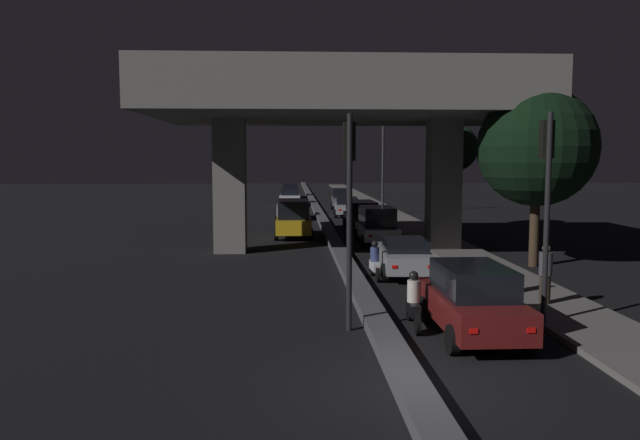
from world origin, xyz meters
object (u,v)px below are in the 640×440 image
at_px(car_silver_second, 404,255).
at_px(pedestrian_on_sidewalk, 545,274).
at_px(traffic_light_right_of_median, 547,182).
at_px(car_dark_red_lead, 472,299).
at_px(street_lamp, 378,149).
at_px(car_black_fourth_oncoming, 290,191).
at_px(car_dark_green_fourth, 361,214).
at_px(car_white_third_oncoming, 290,197).
at_px(car_taxi_yellow_lead_oncoming, 294,218).
at_px(car_white_third, 377,224).
at_px(motorcycle_white_filtering_mid, 375,263).
at_px(car_silver_fifth, 347,206).
at_px(car_grey_sixth, 341,198).
at_px(car_silver_second_oncoming, 289,208).
at_px(motorcycle_black_filtering_near, 413,304).
at_px(traffic_light_left_of_median, 349,184).

distance_m(car_silver_second, pedestrian_on_sidewalk, 6.21).
relative_size(traffic_light_right_of_median, car_dark_red_lead, 1.27).
xyz_separation_m(street_lamp, car_black_fourth_oncoming, (-6.81, 21.40, -4.29)).
distance_m(car_dark_green_fourth, car_white_third_oncoming, 20.12).
relative_size(traffic_light_right_of_median, car_white_third_oncoming, 1.24).
height_order(street_lamp, car_taxi_yellow_lead_oncoming, street_lamp).
height_order(street_lamp, car_silver_second, street_lamp).
xyz_separation_m(traffic_light_right_of_median, car_white_third, (-2.01, 16.12, -2.73)).
bearing_deg(car_taxi_yellow_lead_oncoming, motorcycle_white_filtering_mid, 13.70).
bearing_deg(car_dark_green_fourth, car_silver_second, 178.12).
relative_size(car_dark_red_lead, car_silver_fifth, 0.90).
bearing_deg(motorcycle_white_filtering_mid, car_white_third_oncoming, 2.31).
bearing_deg(motorcycle_white_filtering_mid, traffic_light_right_of_median, -155.08).
bearing_deg(pedestrian_on_sidewalk, car_grey_sixth, 94.35).
bearing_deg(car_grey_sixth, car_white_third, -177.48).
xyz_separation_m(car_dark_green_fourth, car_silver_fifth, (-0.13, 8.76, -0.16)).
xyz_separation_m(traffic_light_right_of_median, car_dark_green_fourth, (-2.06, 22.75, -2.80)).
bearing_deg(car_silver_second, car_black_fourth_oncoming, 7.93).
relative_size(car_silver_fifth, motorcycle_white_filtering_mid, 2.69).
distance_m(car_dark_red_lead, car_silver_second, 8.06).
distance_m(car_silver_second_oncoming, motorcycle_black_filtering_near, 29.53).
relative_size(car_black_fourth_oncoming, motorcycle_black_filtering_near, 2.27).
bearing_deg(car_silver_second, car_white_third, 1.36).
bearing_deg(traffic_light_right_of_median, car_white_third_oncoming, 98.68).
height_order(car_silver_second_oncoming, motorcycle_white_filtering_mid, car_silver_second_oncoming).
bearing_deg(car_white_third_oncoming, traffic_light_left_of_median, 3.21).
bearing_deg(car_silver_second_oncoming, car_dark_green_fourth, 33.47).
relative_size(traffic_light_left_of_median, car_taxi_yellow_lead_oncoming, 1.21).
bearing_deg(car_dark_green_fourth, motorcycle_white_filtering_mid, 173.93).
distance_m(car_silver_second, car_silver_fifth, 24.20).
distance_m(traffic_light_left_of_median, car_white_third_oncoming, 42.50).
bearing_deg(street_lamp, traffic_light_left_of_median, -99.27).
height_order(traffic_light_right_of_median, car_silver_fifth, traffic_light_right_of_median).
bearing_deg(car_white_third, car_dark_red_lead, 179.33).
distance_m(car_dark_red_lead, car_black_fourth_oncoming, 55.02).
height_order(car_dark_red_lead, car_taxi_yellow_lead_oncoming, car_taxi_yellow_lead_oncoming).
relative_size(car_grey_sixth, car_black_fourth_oncoming, 0.99).
bearing_deg(car_silver_fifth, car_white_third, -176.92).
xyz_separation_m(car_black_fourth_oncoming, motorcycle_white_filtering_mid, (3.03, -47.52, -0.21)).
xyz_separation_m(street_lamp, pedestrian_on_sidewalk, (0.52, -30.77, -4.10)).
bearing_deg(car_silver_fifth, traffic_light_right_of_median, -173.60).
height_order(car_dark_green_fourth, motorcycle_black_filtering_near, car_dark_green_fourth).
xyz_separation_m(car_dark_red_lead, car_dark_green_fourth, (-0.01, 23.49, 0.00)).
relative_size(car_silver_second, car_white_third, 1.10).
distance_m(car_taxi_yellow_lead_oncoming, car_silver_second_oncoming, 10.61).
relative_size(traffic_light_right_of_median, car_taxi_yellow_lead_oncoming, 1.23).
bearing_deg(street_lamp, car_dark_red_lead, -94.10).
bearing_deg(car_dark_green_fourth, car_black_fourth_oncoming, 6.74).
distance_m(car_dark_red_lead, pedestrian_on_sidewalk, 3.96).
bearing_deg(car_silver_fifth, street_lamp, -62.46).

